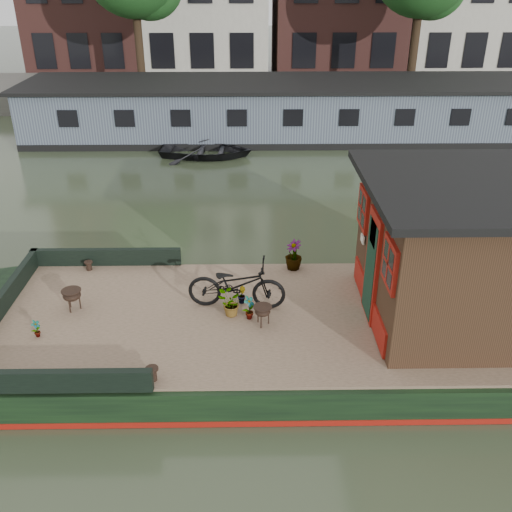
{
  "coord_description": "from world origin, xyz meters",
  "views": [
    {
      "loc": [
        -1.63,
        -8.31,
        6.07
      ],
      "look_at": [
        -1.5,
        0.5,
        1.55
      ],
      "focal_mm": 40.0,
      "sensor_mm": 36.0,
      "label": 1
    }
  ],
  "objects_px": {
    "bicycle": "(237,284)",
    "brazier_front": "(263,316)",
    "potted_plant_a": "(249,308)",
    "brazier_rear": "(73,300)",
    "cabin": "(481,251)",
    "dinghy": "(206,147)"
  },
  "relations": [
    {
      "from": "bicycle",
      "to": "brazier_front",
      "type": "distance_m",
      "value": 0.78
    },
    {
      "from": "potted_plant_a",
      "to": "brazier_rear",
      "type": "height_order",
      "value": "potted_plant_a"
    },
    {
      "from": "cabin",
      "to": "bicycle",
      "type": "distance_m",
      "value": 4.11
    },
    {
      "from": "brazier_front",
      "to": "potted_plant_a",
      "type": "bearing_deg",
      "value": 140.94
    },
    {
      "from": "dinghy",
      "to": "potted_plant_a",
      "type": "bearing_deg",
      "value": -168.18
    },
    {
      "from": "cabin",
      "to": "brazier_front",
      "type": "distance_m",
      "value": 3.75
    },
    {
      "from": "brazier_rear",
      "to": "dinghy",
      "type": "xyz_separation_m",
      "value": [
        1.62,
        11.09,
        -0.51
      ]
    },
    {
      "from": "potted_plant_a",
      "to": "dinghy",
      "type": "xyz_separation_m",
      "value": [
        -1.47,
        11.44,
        -0.53
      ]
    },
    {
      "from": "bicycle",
      "to": "potted_plant_a",
      "type": "relative_size",
      "value": 3.88
    },
    {
      "from": "brazier_front",
      "to": "dinghy",
      "type": "xyz_separation_m",
      "value": [
        -1.7,
        11.62,
        -0.49
      ]
    },
    {
      "from": "bicycle",
      "to": "potted_plant_a",
      "type": "bearing_deg",
      "value": -145.86
    },
    {
      "from": "cabin",
      "to": "dinghy",
      "type": "bearing_deg",
      "value": 115.0
    },
    {
      "from": "bicycle",
      "to": "brazier_front",
      "type": "relative_size",
      "value": 4.77
    },
    {
      "from": "potted_plant_a",
      "to": "brazier_front",
      "type": "distance_m",
      "value": 0.29
    },
    {
      "from": "cabin",
      "to": "potted_plant_a",
      "type": "bearing_deg",
      "value": -178.44
    },
    {
      "from": "brazier_front",
      "to": "dinghy",
      "type": "height_order",
      "value": "brazier_front"
    },
    {
      "from": "cabin",
      "to": "dinghy",
      "type": "relative_size",
      "value": 1.23
    },
    {
      "from": "potted_plant_a",
      "to": "brazier_rear",
      "type": "bearing_deg",
      "value": 173.6
    },
    {
      "from": "potted_plant_a",
      "to": "dinghy",
      "type": "relative_size",
      "value": 0.14
    },
    {
      "from": "brazier_rear",
      "to": "dinghy",
      "type": "bearing_deg",
      "value": 81.71
    },
    {
      "from": "cabin",
      "to": "dinghy",
      "type": "height_order",
      "value": "cabin"
    },
    {
      "from": "cabin",
      "to": "potted_plant_a",
      "type": "relative_size",
      "value": 9.05
    }
  ]
}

